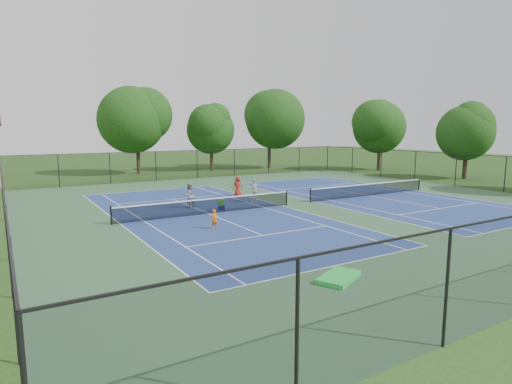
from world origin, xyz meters
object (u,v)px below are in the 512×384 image
tree_side_e (380,124)px  ball_crate (221,208)px  ball_hopper (221,203)px  tree_back_b (137,117)px  tree_back_c (211,127)px  tree_back_d (269,116)px  child_player (215,219)px  tree_side_f (468,129)px  bystander_a (254,191)px  bystander_c (238,186)px  instructor (189,195)px

tree_side_e → ball_crate: bearing=-155.3°
tree_side_e → ball_hopper: tree_side_e is taller
tree_back_b → tree_back_c: (9.00, -1.00, -1.11)m
tree_back_c → ball_crate: tree_back_c is taller
tree_back_c → ball_crate: (-10.72, -24.19, -5.34)m
tree_back_d → child_player: size_ratio=9.76×
tree_side_e → child_player: bearing=-150.4°
tree_back_b → child_player: bearing=-98.5°
tree_side_f → bystander_a: (-26.34, -0.78, -4.40)m
tree_back_d → tree_side_e: size_ratio=1.17×
tree_back_d → tree_side_f: size_ratio=1.28×
tree_side_e → ball_hopper: size_ratio=22.75×
tree_back_b → bystander_c: (1.88, -20.86, -5.79)m
ball_crate → ball_hopper: 0.33m
instructor → tree_back_d: bearing=-149.3°
bystander_c → ball_crate: bearing=62.6°
tree_back_c → tree_side_e: size_ratio=0.95×
tree_side_f → tree_side_e: bearing=95.2°
tree_side_e → tree_side_f: bearing=-84.8°
bystander_a → tree_side_e: bearing=160.8°
child_player → ball_hopper: bearing=52.0°
tree_back_b → ball_hopper: tree_back_b is taller
child_player → tree_side_e: bearing=21.8°
bystander_a → ball_crate: bearing=-21.6°
tree_back_b → tree_back_d: tree_back_d is taller
tree_back_b → tree_side_e: 29.56m
instructor → tree_side_f: bearing=164.9°
tree_back_d → child_player: (-21.43, -27.83, -6.29)m
tree_back_c → bystander_c: bearing=-109.7°
tree_side_e → tree_back_d: bearing=135.0°
tree_back_c → bystander_c: tree_back_c is taller
tree_side_e → bystander_a: size_ratio=5.21×
tree_back_b → tree_back_d: 17.12m
bystander_a → tree_back_d: bearing=-169.3°
child_player → bystander_a: (6.10, 6.05, 0.32)m
ball_hopper → tree_side_e: bearing=24.7°
bystander_a → tree_back_c: bearing=-152.0°
child_player → bystander_a: size_ratio=0.62×
tree_side_f → bystander_c: tree_side_f is taller
tree_side_e → ball_crate: (-28.72, -13.19, -5.67)m
tree_side_e → bystander_c: bearing=-160.6°
child_player → bystander_c: bystander_c is taller
tree_back_d → tree_side_f: bearing=-62.4°
instructor → bystander_c: (5.13, 2.57, -0.05)m
tree_side_e → tree_side_f: tree_side_e is taller
tree_back_c → ball_hopper: bearing=-113.9°
bystander_a → ball_hopper: (-3.39, -1.41, -0.38)m
tree_back_b → tree_side_f: (28.00, -23.00, -1.34)m
bystander_a → ball_hopper: bearing=-21.6°
tree_side_f → bystander_c: bearing=175.3°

